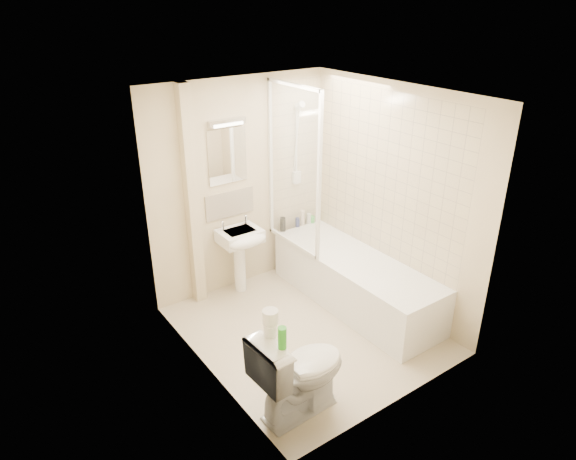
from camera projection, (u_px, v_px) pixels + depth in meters
floor at (306, 330)px, 5.30m from camera, size 2.50×2.50×0.00m
wall_back at (240, 187)px, 5.72m from camera, size 2.20×0.02×2.40m
wall_left at (202, 256)px, 4.22m from camera, size 0.02×2.50×2.40m
wall_right at (392, 199)px, 5.37m from camera, size 0.02×2.50×2.40m
ceiling at (311, 94)px, 4.29m from camera, size 2.20×2.50×0.02m
tile_back at (295, 156)px, 6.01m from camera, size 0.70×0.01×1.75m
tile_right at (385, 176)px, 5.35m from camera, size 0.01×2.10×1.75m
pipe_boxing at (192, 200)px, 5.35m from camera, size 0.12×0.12×2.40m
splashback at (230, 204)px, 5.70m from camera, size 0.60×0.02×0.30m
mirror at (228, 156)px, 5.47m from camera, size 0.46×0.01×0.60m
strip_light at (227, 122)px, 5.30m from camera, size 0.42×0.07×0.07m
bathtub at (355, 280)px, 5.65m from camera, size 0.70×2.10×0.55m
shower_screen at (293, 169)px, 5.49m from camera, size 0.04×0.92×1.80m
shower_fixture at (297, 147)px, 5.92m from camera, size 0.10×0.16×0.99m
pedestal_sink at (242, 244)px, 5.71m from camera, size 0.46×0.44×0.89m
bottle_black_a at (283, 224)px, 6.16m from camera, size 0.07×0.07×0.17m
bottle_blue at (297, 222)px, 6.29m from camera, size 0.05×0.05×0.11m
bottle_cream at (302, 218)px, 6.31m from camera, size 0.05×0.05×0.19m
bottle_white_b at (309, 218)px, 6.37m from camera, size 0.05×0.05×0.13m
bottle_green at (312, 219)px, 6.41m from camera, size 0.07×0.07×0.08m
toilet at (300, 371)px, 4.12m from camera, size 0.51×0.83×0.81m
toilet_roll_lower at (270, 330)px, 3.86m from camera, size 0.10×0.10×0.10m
toilet_roll_upper at (270, 317)px, 3.84m from camera, size 0.12×0.12×0.11m
green_bottle at (282, 338)px, 3.71m from camera, size 0.07×0.07×0.18m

